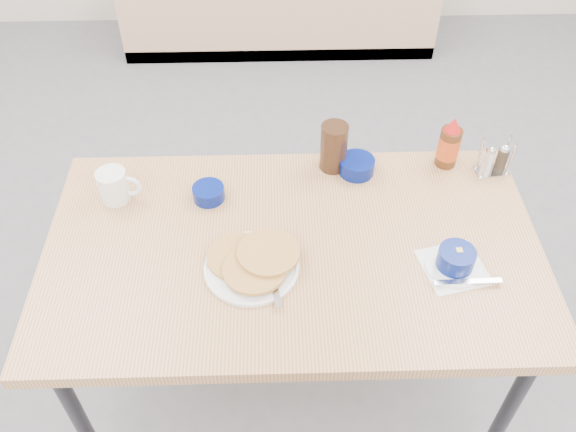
{
  "coord_description": "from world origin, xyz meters",
  "views": [
    {
      "loc": [
        -0.05,
        -0.88,
        2.05
      ],
      "look_at": [
        -0.01,
        0.31,
        0.82
      ],
      "focal_mm": 38.0,
      "sensor_mm": 36.0,
      "label": 1
    }
  ],
  "objects_px": {
    "coffee_mug": "(115,185)",
    "butter_bowl": "(357,166)",
    "dining_table": "(293,260)",
    "amber_tumbler": "(334,147)",
    "condiment_caddy": "(494,161)",
    "grits_setting": "(455,261)",
    "creamer_bowl": "(209,193)",
    "syrup_bottle": "(449,145)",
    "pancake_plate": "(253,263)"
  },
  "relations": [
    {
      "from": "grits_setting",
      "to": "amber_tumbler",
      "type": "xyz_separation_m",
      "value": [
        -0.3,
        0.43,
        0.05
      ]
    },
    {
      "from": "condiment_caddy",
      "to": "dining_table",
      "type": "bearing_deg",
      "value": -163.44
    },
    {
      "from": "pancake_plate",
      "to": "dining_table",
      "type": "bearing_deg",
      "value": 34.21
    },
    {
      "from": "dining_table",
      "to": "pancake_plate",
      "type": "relative_size",
      "value": 5.2
    },
    {
      "from": "dining_table",
      "to": "amber_tumbler",
      "type": "xyz_separation_m",
      "value": [
        0.14,
        0.33,
        0.14
      ]
    },
    {
      "from": "pancake_plate",
      "to": "condiment_caddy",
      "type": "bearing_deg",
      "value": 26.39
    },
    {
      "from": "creamer_bowl",
      "to": "pancake_plate",
      "type": "bearing_deg",
      "value": -63.78
    },
    {
      "from": "grits_setting",
      "to": "butter_bowl",
      "type": "height_order",
      "value": "grits_setting"
    },
    {
      "from": "creamer_bowl",
      "to": "amber_tumbler",
      "type": "height_order",
      "value": "amber_tumbler"
    },
    {
      "from": "grits_setting",
      "to": "butter_bowl",
      "type": "relative_size",
      "value": 1.91
    },
    {
      "from": "coffee_mug",
      "to": "butter_bowl",
      "type": "distance_m",
      "value": 0.74
    },
    {
      "from": "syrup_bottle",
      "to": "grits_setting",
      "type": "bearing_deg",
      "value": -98.66
    },
    {
      "from": "grits_setting",
      "to": "creamer_bowl",
      "type": "xyz_separation_m",
      "value": [
        -0.68,
        0.29,
        -0.01
      ]
    },
    {
      "from": "dining_table",
      "to": "coffee_mug",
      "type": "relative_size",
      "value": 10.7
    },
    {
      "from": "pancake_plate",
      "to": "butter_bowl",
      "type": "height_order",
      "value": "butter_bowl"
    },
    {
      "from": "coffee_mug",
      "to": "creamer_bowl",
      "type": "xyz_separation_m",
      "value": [
        0.28,
        -0.01,
        -0.03
      ]
    },
    {
      "from": "coffee_mug",
      "to": "amber_tumbler",
      "type": "distance_m",
      "value": 0.67
    },
    {
      "from": "amber_tumbler",
      "to": "syrup_bottle",
      "type": "relative_size",
      "value": 0.89
    },
    {
      "from": "coffee_mug",
      "to": "condiment_caddy",
      "type": "xyz_separation_m",
      "value": [
        1.16,
        0.09,
        -0.01
      ]
    },
    {
      "from": "dining_table",
      "to": "syrup_bottle",
      "type": "height_order",
      "value": "syrup_bottle"
    },
    {
      "from": "creamer_bowl",
      "to": "syrup_bottle",
      "type": "xyz_separation_m",
      "value": [
        0.75,
        0.14,
        0.06
      ]
    },
    {
      "from": "butter_bowl",
      "to": "amber_tumbler",
      "type": "height_order",
      "value": "amber_tumbler"
    },
    {
      "from": "creamer_bowl",
      "to": "amber_tumbler",
      "type": "distance_m",
      "value": 0.41
    },
    {
      "from": "dining_table",
      "to": "amber_tumbler",
      "type": "height_order",
      "value": "amber_tumbler"
    },
    {
      "from": "pancake_plate",
      "to": "amber_tumbler",
      "type": "relative_size",
      "value": 1.69
    },
    {
      "from": "amber_tumbler",
      "to": "syrup_bottle",
      "type": "distance_m",
      "value": 0.36
    },
    {
      "from": "amber_tumbler",
      "to": "condiment_caddy",
      "type": "height_order",
      "value": "amber_tumbler"
    },
    {
      "from": "butter_bowl",
      "to": "grits_setting",
      "type": "bearing_deg",
      "value": -60.78
    },
    {
      "from": "dining_table",
      "to": "grits_setting",
      "type": "distance_m",
      "value": 0.45
    },
    {
      "from": "condiment_caddy",
      "to": "creamer_bowl",
      "type": "bearing_deg",
      "value": 177.86
    },
    {
      "from": "coffee_mug",
      "to": "condiment_caddy",
      "type": "height_order",
      "value": "condiment_caddy"
    },
    {
      "from": "butter_bowl",
      "to": "coffee_mug",
      "type": "bearing_deg",
      "value": -172.39
    },
    {
      "from": "coffee_mug",
      "to": "creamer_bowl",
      "type": "relative_size",
      "value": 1.36
    },
    {
      "from": "butter_bowl",
      "to": "condiment_caddy",
      "type": "bearing_deg",
      "value": -1.31
    },
    {
      "from": "syrup_bottle",
      "to": "amber_tumbler",
      "type": "bearing_deg",
      "value": -179.2
    },
    {
      "from": "amber_tumbler",
      "to": "grits_setting",
      "type": "bearing_deg",
      "value": -55.24
    },
    {
      "from": "condiment_caddy",
      "to": "grits_setting",
      "type": "bearing_deg",
      "value": -126.17
    },
    {
      "from": "grits_setting",
      "to": "condiment_caddy",
      "type": "distance_m",
      "value": 0.44
    },
    {
      "from": "dining_table",
      "to": "condiment_caddy",
      "type": "xyz_separation_m",
      "value": [
        0.64,
        0.3,
        0.1
      ]
    },
    {
      "from": "coffee_mug",
      "to": "creamer_bowl",
      "type": "height_order",
      "value": "coffee_mug"
    },
    {
      "from": "amber_tumbler",
      "to": "condiment_caddy",
      "type": "distance_m",
      "value": 0.5
    },
    {
      "from": "condiment_caddy",
      "to": "syrup_bottle",
      "type": "bearing_deg",
      "value": 154.59
    },
    {
      "from": "pancake_plate",
      "to": "condiment_caddy",
      "type": "xyz_separation_m",
      "value": [
        0.75,
        0.37,
        0.02
      ]
    },
    {
      "from": "coffee_mug",
      "to": "condiment_caddy",
      "type": "bearing_deg",
      "value": 4.35
    },
    {
      "from": "grits_setting",
      "to": "coffee_mug",
      "type": "bearing_deg",
      "value": 162.58
    },
    {
      "from": "pancake_plate",
      "to": "coffee_mug",
      "type": "distance_m",
      "value": 0.5
    },
    {
      "from": "amber_tumbler",
      "to": "syrup_bottle",
      "type": "bearing_deg",
      "value": 0.8
    },
    {
      "from": "grits_setting",
      "to": "creamer_bowl",
      "type": "distance_m",
      "value": 0.74
    },
    {
      "from": "creamer_bowl",
      "to": "butter_bowl",
      "type": "relative_size",
      "value": 0.86
    },
    {
      "from": "pancake_plate",
      "to": "amber_tumbler",
      "type": "height_order",
      "value": "amber_tumbler"
    }
  ]
}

